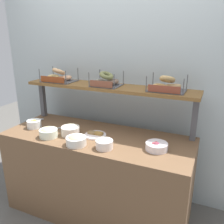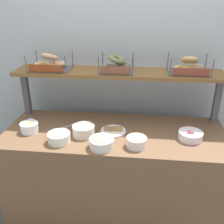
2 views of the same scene
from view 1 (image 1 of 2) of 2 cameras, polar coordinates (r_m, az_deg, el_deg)
The scene contains 18 objects.
ground_plane at distance 2.73m, azimuth -3.27°, elevation -22.26°, with size 8.00×8.00×0.00m, color #595651.
back_wall at distance 2.64m, azimuth 1.74°, elevation 5.75°, with size 2.99×0.06×2.40m, color #A6B3B5.
deli_counter at distance 2.47m, azimuth -3.45°, elevation -14.73°, with size 1.79×0.70×0.85m, color brown.
shelf_riser_left at distance 2.87m, azimuth -16.19°, elevation 2.95°, with size 0.05×0.05×0.40m, color #4C4C51.
shelf_riser_right at distance 2.23m, azimuth 19.12°, elevation -1.63°, with size 0.05×0.05×0.40m, color #4C4C51.
upper_shelf at distance 2.37m, azimuth -0.83°, elevation 5.96°, with size 1.75×0.32×0.03m, color brown.
bowl_scallion_spread at distance 2.01m, azimuth -1.85°, elevation -7.47°, with size 0.15×0.15×0.09m.
bowl_beet_salad at distance 2.03m, azimuth 10.57°, elevation -8.01°, with size 0.18×0.18×0.08m.
bowl_egg_salad at distance 2.30m, azimuth -14.94°, elevation -4.69°, with size 0.17×0.17×0.09m.
bowl_fruit_salad at distance 2.57m, azimuth -18.11°, elevation -2.66°, with size 0.14×0.14×0.09m.
bowl_potato_salad at distance 2.30m, azimuth -9.92°, elevation -4.20°, with size 0.17×0.17×0.10m.
bowl_lox_spread at distance 2.09m, azimuth -8.57°, elevation -6.65°, with size 0.18×0.18×0.09m.
serving_plate_white at distance 2.27m, azimuth -4.01°, elevation -5.41°, with size 0.21×0.21×0.04m.
serving_spoon_near_plate at distance 2.49m, azimuth -11.26°, elevation -3.61°, with size 0.15×0.12×0.01m.
serving_spoon_by_edge at distance 2.76m, azimuth -16.83°, elevation -1.92°, with size 0.05×0.18×0.01m.
bagel_basket_plain at distance 2.64m, azimuth -12.59°, elevation 8.17°, with size 0.34×0.25×0.15m.
bagel_basket_poppy at distance 2.35m, azimuth -1.38°, elevation 7.41°, with size 0.28×0.25×0.15m.
bagel_basket_sesame at distance 2.19m, azimuth 12.90°, elevation 6.15°, with size 0.33×0.27×0.15m.
Camera 1 is at (0.97, -1.84, 1.77)m, focal length 38.28 mm.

